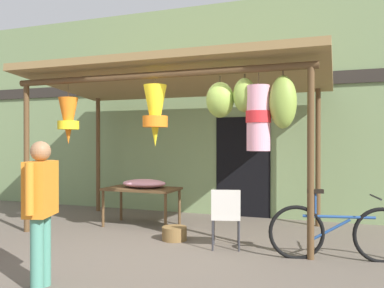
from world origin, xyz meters
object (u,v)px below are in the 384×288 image
Objects in this scene: flower_heap_on_table at (145,183)px; folding_chair at (226,213)px; wicker_basket_by_table at (174,233)px; parked_bicycle at (338,233)px; vendor_in_orange at (41,203)px; display_table at (142,192)px.

folding_chair reaches higher than flower_heap_on_table.
flower_heap_on_table is at bearing 138.77° from wicker_basket_by_table.
parked_bicycle reaches higher than flower_heap_on_table.
folding_chair is at bearing 56.59° from vendor_in_orange.
parked_bicycle is at bearing -16.75° from display_table.
vendor_in_orange reaches higher than wicker_basket_by_table.
display_table is 0.86× the size of vendor_in_orange.
parked_bicycle is at bearing 36.08° from vendor_in_orange.
folding_chair is 2.54m from vendor_in_orange.
flower_heap_on_table is at bearing 162.44° from parked_bicycle.
folding_chair is at bearing -14.32° from wicker_basket_by_table.
flower_heap_on_table is (0.04, 0.04, 0.14)m from display_table.
folding_chair is at bearing 179.43° from parked_bicycle.
wicker_basket_by_table is at bearing 165.68° from folding_chair.
vendor_in_orange is (-1.38, -2.10, 0.38)m from folding_chair.
display_table is 3.44× the size of wicker_basket_by_table.
folding_chair is 0.98m from wicker_basket_by_table.
parked_bicycle is (3.25, -1.03, -0.41)m from flower_heap_on_table.
flower_heap_on_table reaches higher than display_table.
flower_heap_on_table is 0.96× the size of folding_chair.
flower_heap_on_table is 2.14× the size of wicker_basket_by_table.
display_table is 1.55× the size of folding_chair.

